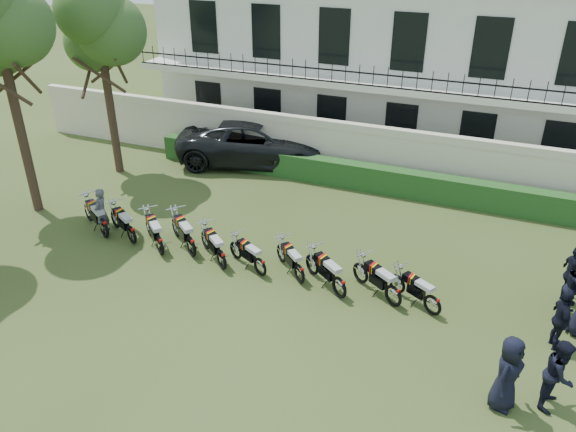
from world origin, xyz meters
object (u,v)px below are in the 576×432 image
(motorcycle_4, at_px, (221,255))
(motorcycle_8, at_px, (394,291))
(motorcycle_5, at_px, (260,263))
(suv, at_px, (258,142))
(officer_0, at_px, (508,373))
(officer_2, at_px, (561,320))
(tree_west_near, at_px, (98,23))
(motorcycle_7, at_px, (340,283))
(inspector, at_px, (101,212))
(motorcycle_2, at_px, (160,241))
(motorcycle_3, at_px, (191,242))
(motorcycle_1, at_px, (131,230))
(officer_1, at_px, (559,374))
(officer_5, at_px, (573,275))
(motorcycle_6, at_px, (300,269))
(motorcycle_9, at_px, (433,301))
(motorcycle_0, at_px, (103,224))

(motorcycle_4, bearing_deg, motorcycle_8, -48.96)
(motorcycle_5, distance_m, motorcycle_8, 3.91)
(motorcycle_5, bearing_deg, suv, 53.24)
(officer_0, xyz_separation_m, officer_2, (1.07, 2.45, -0.07))
(tree_west_near, distance_m, motorcycle_7, 13.31)
(inspector, bearing_deg, motorcycle_2, 67.77)
(motorcycle_3, height_order, officer_0, officer_0)
(tree_west_near, xyz_separation_m, motorcycle_8, (12.57, -4.76, -5.40))
(inspector, bearing_deg, tree_west_near, -160.49)
(motorcycle_1, distance_m, motorcycle_7, 7.02)
(motorcycle_3, distance_m, motorcycle_8, 6.31)
(tree_west_near, height_order, officer_1, tree_west_near)
(tree_west_near, relative_size, officer_2, 4.82)
(motorcycle_3, relative_size, officer_1, 1.00)
(officer_5, bearing_deg, motorcycle_3, 80.08)
(motorcycle_6, xyz_separation_m, motorcycle_9, (3.75, -0.04, 0.00))
(motorcycle_3, xyz_separation_m, motorcycle_5, (2.41, -0.16, -0.07))
(motorcycle_8, bearing_deg, officer_5, -31.86)
(motorcycle_7, xyz_separation_m, officer_2, (5.47, 0.09, 0.32))
(motorcycle_4, bearing_deg, officer_0, -67.28)
(motorcycle_0, bearing_deg, motorcycle_2, -64.43)
(officer_1, height_order, officer_2, officer_1)
(motorcycle_0, distance_m, motorcycle_7, 8.09)
(motorcycle_4, xyz_separation_m, motorcycle_6, (2.39, 0.22, -0.03))
(motorcycle_2, relative_size, motorcycle_8, 0.94)
(motorcycle_2, bearing_deg, motorcycle_9, -47.50)
(motorcycle_3, xyz_separation_m, motorcycle_9, (7.35, -0.10, -0.06))
(motorcycle_1, relative_size, motorcycle_7, 1.06)
(motorcycle_2, relative_size, officer_2, 0.97)
(motorcycle_1, distance_m, motorcycle_4, 3.37)
(motorcycle_4, distance_m, officer_1, 9.27)
(officer_0, bearing_deg, motorcycle_0, 95.68)
(motorcycle_7, height_order, suv, suv)
(motorcycle_2, height_order, motorcycle_9, motorcycle_2)
(tree_west_near, height_order, motorcycle_8, tree_west_near)
(motorcycle_4, height_order, officer_0, officer_0)
(suv, height_order, inspector, suv)
(motorcycle_1, relative_size, officer_1, 1.04)
(inspector, bearing_deg, motorcycle_9, 76.32)
(suv, bearing_deg, officer_1, -146.22)
(officer_2, bearing_deg, motorcycle_6, 73.21)
(motorcycle_6, bearing_deg, motorcycle_9, -48.43)
(tree_west_near, relative_size, motorcycle_9, 4.89)
(tree_west_near, bearing_deg, motorcycle_0, -57.42)
(officer_1, bearing_deg, officer_5, 9.64)
(officer_2, bearing_deg, motorcycle_0, 74.07)
(motorcycle_8, bearing_deg, motorcycle_2, 124.77)
(suv, bearing_deg, inspector, 148.81)
(officer_1, distance_m, officer_2, 2.00)
(tree_west_near, xyz_separation_m, motorcycle_0, (3.03, -4.74, -5.36))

